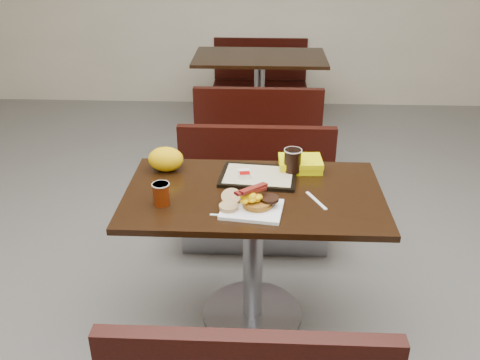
{
  "coord_description": "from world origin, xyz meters",
  "views": [
    {
      "loc": [
        0.03,
        -2.13,
        1.91
      ],
      "look_at": [
        -0.06,
        -0.02,
        0.82
      ],
      "focal_mm": 39.01,
      "sensor_mm": 36.0,
      "label": 1
    }
  ],
  "objects_px": {
    "table_far": "(259,96)",
    "knife": "(316,201)",
    "fork": "(220,215)",
    "hashbrown_sleeve_left": "(244,174)",
    "bench_far_s": "(258,124)",
    "pancake_stack": "(258,203)",
    "paper_bag": "(166,159)",
    "tray": "(258,176)",
    "bench_far_n": "(260,76)",
    "bench_near_n": "(255,194)",
    "clamshell": "(300,164)",
    "table_near": "(253,258)",
    "platter": "(252,209)",
    "coffee_cup_near": "(161,194)",
    "coffee_cup_far": "(293,160)"
  },
  "relations": [
    {
      "from": "table_far",
      "to": "fork",
      "type": "height_order",
      "value": "fork"
    },
    {
      "from": "bench_far_n",
      "to": "clamshell",
      "type": "height_order",
      "value": "clamshell"
    },
    {
      "from": "table_far",
      "to": "fork",
      "type": "xyz_separation_m",
      "value": [
        -0.14,
        -2.82,
        0.38
      ]
    },
    {
      "from": "pancake_stack",
      "to": "coffee_cup_near",
      "type": "height_order",
      "value": "coffee_cup_near"
    },
    {
      "from": "table_far",
      "to": "hashbrown_sleeve_left",
      "type": "height_order",
      "value": "hashbrown_sleeve_left"
    },
    {
      "from": "platter",
      "to": "knife",
      "type": "bearing_deg",
      "value": 27.15
    },
    {
      "from": "coffee_cup_near",
      "to": "coffee_cup_far",
      "type": "bearing_deg",
      "value": 29.03
    },
    {
      "from": "tray",
      "to": "coffee_cup_near",
      "type": "bearing_deg",
      "value": -141.36
    },
    {
      "from": "platter",
      "to": "clamshell",
      "type": "distance_m",
      "value": 0.49
    },
    {
      "from": "platter",
      "to": "knife",
      "type": "xyz_separation_m",
      "value": [
        0.29,
        0.1,
        -0.01
      ]
    },
    {
      "from": "fork",
      "to": "knife",
      "type": "relative_size",
      "value": 0.66
    },
    {
      "from": "hashbrown_sleeve_left",
      "to": "tray",
      "type": "bearing_deg",
      "value": -1.22
    },
    {
      "from": "coffee_cup_far",
      "to": "knife",
      "type": "bearing_deg",
      "value": -70.07
    },
    {
      "from": "platter",
      "to": "pancake_stack",
      "type": "height_order",
      "value": "pancake_stack"
    },
    {
      "from": "pancake_stack",
      "to": "coffee_cup_far",
      "type": "distance_m",
      "value": 0.39
    },
    {
      "from": "table_far",
      "to": "pancake_stack",
      "type": "relative_size",
      "value": 9.07
    },
    {
      "from": "paper_bag",
      "to": "tray",
      "type": "bearing_deg",
      "value": -8.29
    },
    {
      "from": "pancake_stack",
      "to": "clamshell",
      "type": "xyz_separation_m",
      "value": [
        0.21,
        0.41,
        -0.0
      ]
    },
    {
      "from": "bench_near_n",
      "to": "clamshell",
      "type": "bearing_deg",
      "value": -62.69
    },
    {
      "from": "table_far",
      "to": "knife",
      "type": "relative_size",
      "value": 6.91
    },
    {
      "from": "pancake_stack",
      "to": "coffee_cup_far",
      "type": "bearing_deg",
      "value": 64.59
    },
    {
      "from": "fork",
      "to": "hashbrown_sleeve_left",
      "type": "height_order",
      "value": "hashbrown_sleeve_left"
    },
    {
      "from": "fork",
      "to": "paper_bag",
      "type": "distance_m",
      "value": 0.53
    },
    {
      "from": "table_near",
      "to": "coffee_cup_far",
      "type": "height_order",
      "value": "coffee_cup_far"
    },
    {
      "from": "table_near",
      "to": "knife",
      "type": "distance_m",
      "value": 0.48
    },
    {
      "from": "clamshell",
      "to": "hashbrown_sleeve_left",
      "type": "bearing_deg",
      "value": -159.74
    },
    {
      "from": "coffee_cup_near",
      "to": "paper_bag",
      "type": "relative_size",
      "value": 0.57
    },
    {
      "from": "clamshell",
      "to": "paper_bag",
      "type": "distance_m",
      "value": 0.68
    },
    {
      "from": "knife",
      "to": "tray",
      "type": "relative_size",
      "value": 0.47
    },
    {
      "from": "pancake_stack",
      "to": "fork",
      "type": "xyz_separation_m",
      "value": [
        -0.16,
        -0.07,
        -0.03
      ]
    },
    {
      "from": "knife",
      "to": "hashbrown_sleeve_left",
      "type": "distance_m",
      "value": 0.39
    },
    {
      "from": "bench_near_n",
      "to": "paper_bag",
      "type": "xyz_separation_m",
      "value": [
        -0.45,
        -0.49,
        0.45
      ]
    },
    {
      "from": "table_near",
      "to": "clamshell",
      "type": "distance_m",
      "value": 0.53
    },
    {
      "from": "table_near",
      "to": "platter",
      "type": "height_order",
      "value": "platter"
    },
    {
      "from": "coffee_cup_far",
      "to": "table_far",
      "type": "bearing_deg",
      "value": 94.43
    },
    {
      "from": "bench_near_n",
      "to": "clamshell",
      "type": "xyz_separation_m",
      "value": [
        0.23,
        -0.44,
        0.42
      ]
    },
    {
      "from": "bench_far_n",
      "to": "platter",
      "type": "bearing_deg",
      "value": -90.08
    },
    {
      "from": "tray",
      "to": "hashbrown_sleeve_left",
      "type": "xyz_separation_m",
      "value": [
        -0.07,
        -0.01,
        0.02
      ]
    },
    {
      "from": "bench_near_n",
      "to": "paper_bag",
      "type": "relative_size",
      "value": 5.65
    },
    {
      "from": "table_far",
      "to": "bench_far_n",
      "type": "distance_m",
      "value": 0.7
    },
    {
      "from": "tray",
      "to": "clamshell",
      "type": "height_order",
      "value": "clamshell"
    },
    {
      "from": "hashbrown_sleeve_left",
      "to": "bench_far_n",
      "type": "bearing_deg",
      "value": 80.78
    },
    {
      "from": "platter",
      "to": "knife",
      "type": "distance_m",
      "value": 0.31
    },
    {
      "from": "table_near",
      "to": "bench_far_n",
      "type": "bearing_deg",
      "value": 90.0
    },
    {
      "from": "bench_far_s",
      "to": "bench_far_n",
      "type": "distance_m",
      "value": 1.4
    },
    {
      "from": "fork",
      "to": "hashbrown_sleeve_left",
      "type": "distance_m",
      "value": 0.37
    },
    {
      "from": "pancake_stack",
      "to": "paper_bag",
      "type": "distance_m",
      "value": 0.59
    },
    {
      "from": "bench_far_s",
      "to": "fork",
      "type": "distance_m",
      "value": 2.16
    },
    {
      "from": "bench_near_n",
      "to": "bench_far_s",
      "type": "height_order",
      "value": "same"
    },
    {
      "from": "bench_far_n",
      "to": "coffee_cup_near",
      "type": "height_order",
      "value": "coffee_cup_near"
    }
  ]
}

